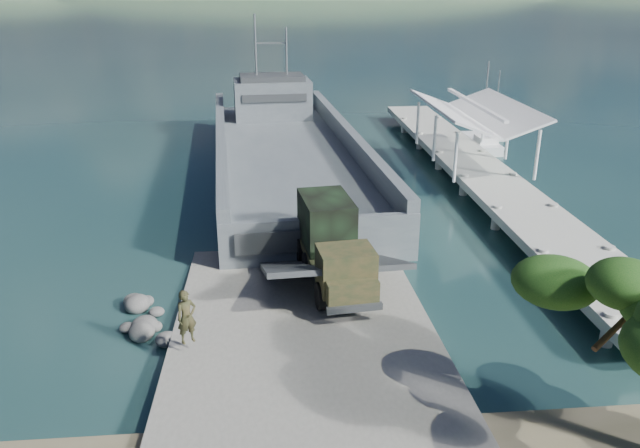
{
  "coord_description": "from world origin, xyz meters",
  "views": [
    {
      "loc": [
        -1.22,
        -21.38,
        12.91
      ],
      "look_at": [
        1.21,
        6.0,
        2.19
      ],
      "focal_mm": 35.0,
      "sensor_mm": 36.0,
      "label": 1
    }
  ],
  "objects_px": {
    "pier": "(475,159)",
    "sailboat_far": "(494,132)",
    "military_truck": "(332,244)",
    "landing_craft": "(286,161)",
    "soldier": "(188,327)",
    "sailboat_near": "(482,144)"
  },
  "relations": [
    {
      "from": "landing_craft",
      "to": "sailboat_far",
      "type": "bearing_deg",
      "value": 24.51
    },
    {
      "from": "soldier",
      "to": "landing_craft",
      "type": "bearing_deg",
      "value": 48.95
    },
    {
      "from": "sailboat_near",
      "to": "military_truck",
      "type": "bearing_deg",
      "value": -121.5
    },
    {
      "from": "military_truck",
      "to": "sailboat_far",
      "type": "distance_m",
      "value": 33.57
    },
    {
      "from": "sailboat_far",
      "to": "sailboat_near",
      "type": "bearing_deg",
      "value": -104.58
    },
    {
      "from": "pier",
      "to": "soldier",
      "type": "height_order",
      "value": "pier"
    },
    {
      "from": "landing_craft",
      "to": "soldier",
      "type": "bearing_deg",
      "value": -104.33
    },
    {
      "from": "pier",
      "to": "soldier",
      "type": "xyz_separation_m",
      "value": [
        -17.2,
        -20.57,
        -0.1
      ]
    },
    {
      "from": "landing_craft",
      "to": "military_truck",
      "type": "relative_size",
      "value": 5.13
    },
    {
      "from": "pier",
      "to": "sailboat_near",
      "type": "distance_m",
      "value": 9.66
    },
    {
      "from": "pier",
      "to": "sailboat_near",
      "type": "relative_size",
      "value": 6.06
    },
    {
      "from": "military_truck",
      "to": "sailboat_far",
      "type": "bearing_deg",
      "value": 51.79
    },
    {
      "from": "landing_craft",
      "to": "soldier",
      "type": "distance_m",
      "value": 24.03
    },
    {
      "from": "pier",
      "to": "sailboat_far",
      "type": "distance_m",
      "value": 14.72
    },
    {
      "from": "military_truck",
      "to": "landing_craft",
      "type": "bearing_deg",
      "value": 87.82
    },
    {
      "from": "pier",
      "to": "landing_craft",
      "type": "distance_m",
      "value": 13.19
    },
    {
      "from": "pier",
      "to": "military_truck",
      "type": "bearing_deg",
      "value": -127.06
    },
    {
      "from": "military_truck",
      "to": "sailboat_far",
      "type": "relative_size",
      "value": 1.27
    },
    {
      "from": "military_truck",
      "to": "sailboat_near",
      "type": "distance_m",
      "value": 28.45
    },
    {
      "from": "military_truck",
      "to": "pier",
      "type": "bearing_deg",
      "value": 46.53
    },
    {
      "from": "pier",
      "to": "military_truck",
      "type": "distance_m",
      "value": 19.04
    },
    {
      "from": "soldier",
      "to": "pier",
      "type": "bearing_deg",
      "value": 19.56
    }
  ]
}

